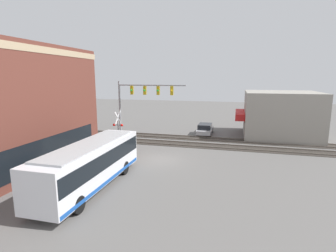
% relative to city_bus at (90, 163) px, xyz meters
% --- Properties ---
extents(ground_plane, '(120.00, 120.00, 0.00)m').
position_rel_city_bus_xyz_m(ground_plane, '(6.90, -2.80, -1.68)').
color(ground_plane, '#605E5B').
extents(shop_building, '(8.57, 9.67, 5.60)m').
position_rel_city_bus_xyz_m(shop_building, '(19.91, -14.49, 1.11)').
color(shop_building, gray).
rests_on(shop_building, ground).
extents(city_bus, '(10.14, 2.59, 3.05)m').
position_rel_city_bus_xyz_m(city_bus, '(0.00, 0.00, 0.00)').
color(city_bus, silver).
rests_on(city_bus, ground).
extents(traffic_signal_gantry, '(0.42, 7.36, 6.94)m').
position_rel_city_bus_xyz_m(traffic_signal_gantry, '(11.21, 0.66, 3.55)').
color(traffic_signal_gantry, gray).
rests_on(traffic_signal_gantry, ground).
extents(crossing_signal, '(1.41, 1.18, 3.81)m').
position_rel_city_bus_xyz_m(crossing_signal, '(10.52, 2.96, 0.61)').
color(crossing_signal, gray).
rests_on(crossing_signal, ground).
extents(rail_track_near, '(2.60, 60.00, 0.15)m').
position_rel_city_bus_xyz_m(rail_track_near, '(12.90, -2.80, -1.66)').
color(rail_track_near, '#332D28').
rests_on(rail_track_near, ground).
extents(rail_track_far, '(2.60, 60.00, 0.15)m').
position_rel_city_bus_xyz_m(rail_track_far, '(16.10, -2.80, -1.66)').
color(rail_track_far, '#332D28').
rests_on(rail_track_far, ground).
extents(parked_car_silver, '(4.39, 1.82, 1.39)m').
position_rel_city_bus_xyz_m(parked_car_silver, '(18.81, -5.40, -1.03)').
color(parked_car_silver, '#B7B7BC').
rests_on(parked_car_silver, ground).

